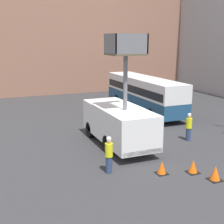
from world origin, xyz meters
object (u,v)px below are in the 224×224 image
Objects in this scene: traffic_cone_near_truck at (215,174)px; traffic_cone_far_side at (162,168)px; city_bus at (144,92)px; utility_truck at (118,121)px; road_worker_directing at (189,127)px; traffic_cone_mid_road at (193,167)px; road_worker_near_truck at (109,155)px.

traffic_cone_far_side is at bearing 140.78° from traffic_cone_near_truck.
utility_truck is at bearing 143.85° from city_bus.
road_worker_directing is 2.80× the size of traffic_cone_mid_road.
road_worker_near_truck reaches higher than road_worker_directing.
utility_truck is 4.80m from traffic_cone_far_side.
traffic_cone_mid_road is (1.75, -5.11, -1.25)m from utility_truck.
traffic_cone_far_side is (-5.55, -12.22, -1.52)m from city_bus.
traffic_cone_far_side is (-1.92, 1.57, -0.03)m from traffic_cone_near_truck.
traffic_cone_near_truck is (2.19, -6.19, -1.23)m from utility_truck.
road_worker_directing is at bearing 31.67° from road_worker_near_truck.
traffic_cone_mid_road is at bearing 163.53° from city_bus.
city_bus is 16.53× the size of traffic_cone_mid_road.
traffic_cone_near_truck is (-3.63, -13.79, -1.49)m from city_bus.
road_worker_near_truck is at bearing 148.07° from traffic_cone_near_truck.
traffic_cone_mid_road is at bearing -12.65° from road_worker_near_truck.
road_worker_near_truck is at bearing 160.53° from road_worker_directing.
traffic_cone_mid_road is 1.56m from traffic_cone_far_side.
traffic_cone_mid_road reaches higher than traffic_cone_far_side.
traffic_cone_near_truck reaches higher than traffic_cone_far_side.
city_bus is 14.33m from traffic_cone_near_truck.
utility_truck is 5.54m from traffic_cone_mid_road.
city_bus reaches higher than traffic_cone_mid_road.
road_worker_near_truck is (-2.06, -3.54, -0.61)m from utility_truck.
road_worker_near_truck is 5.05m from traffic_cone_near_truck.
road_worker_near_truck is 2.68× the size of traffic_cone_near_truck.
traffic_cone_far_side is (2.34, -1.08, -0.64)m from road_worker_near_truck.
utility_truck is 9.61× the size of traffic_cone_near_truck.
traffic_cone_far_side is (0.27, -4.62, -1.26)m from utility_truck.
traffic_cone_far_side is at bearing 179.81° from road_worker_directing.
utility_truck reaches higher than traffic_cone_near_truck.
utility_truck is 4.68m from road_worker_directing.
traffic_cone_far_side is (-1.48, 0.48, -0.01)m from traffic_cone_mid_road.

